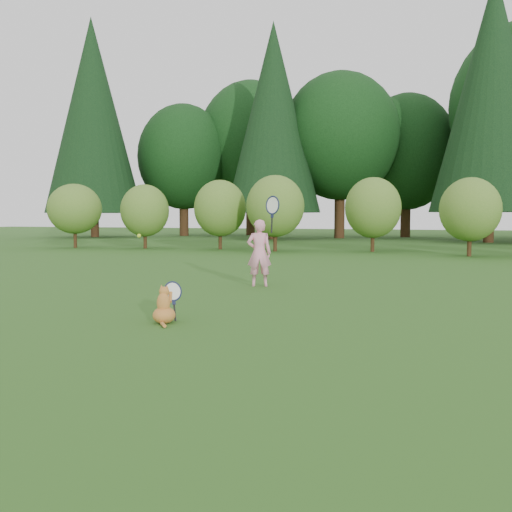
% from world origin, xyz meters
% --- Properties ---
extents(ground, '(100.00, 100.00, 0.00)m').
position_xyz_m(ground, '(0.00, 0.00, 0.00)').
color(ground, '#1F5217').
rests_on(ground, ground).
extents(shrub_row, '(28.00, 3.00, 2.80)m').
position_xyz_m(shrub_row, '(0.00, 13.00, 1.40)').
color(shrub_row, '#497825').
rests_on(shrub_row, ground).
extents(woodland_backdrop, '(48.00, 10.00, 15.00)m').
position_xyz_m(woodland_backdrop, '(0.00, 23.00, 7.50)').
color(woodland_backdrop, black).
rests_on(woodland_backdrop, ground).
extents(child, '(0.72, 0.44, 1.85)m').
position_xyz_m(child, '(-0.41, 2.70, 0.65)').
color(child, pink).
rests_on(child, ground).
extents(cat, '(0.39, 0.71, 0.61)m').
position_xyz_m(cat, '(-0.30, -1.10, 0.24)').
color(cat, '#B86523').
rests_on(cat, ground).
extents(tennis_ball, '(0.06, 0.06, 0.06)m').
position_xyz_m(tennis_ball, '(-1.40, 0.15, 1.01)').
color(tennis_ball, '#C1D419').
rests_on(tennis_ball, ground).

